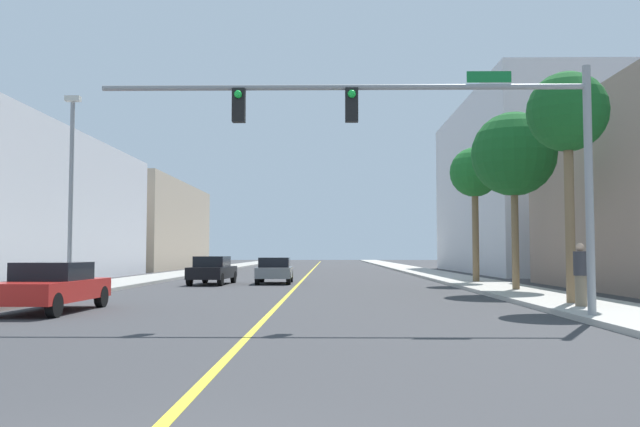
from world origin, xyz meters
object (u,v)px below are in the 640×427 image
palm_mid (514,155)px  car_black (212,270)px  traffic_signal_mast (429,130)px  street_lamp (71,183)px  palm_far (475,174)px  car_gray (275,270)px  pedestrian (581,275)px  car_red (51,286)px  palm_near (567,115)px

palm_mid → car_black: (-13.70, 6.94, -4.95)m
traffic_signal_mast → street_lamp: bearing=145.6°
palm_far → street_lamp: bearing=-150.1°
car_gray → car_black: 3.30m
car_gray → traffic_signal_mast: bearing=-75.2°
palm_mid → car_gray: palm_mid is taller
pedestrian → traffic_signal_mast: bearing=10.2°
street_lamp → pedestrian: street_lamp is taller
car_red → palm_mid: bearing=-148.9°
street_lamp → pedestrian: size_ratio=4.19×
palm_far → car_black: (-13.68, -0.29, -5.00)m
palm_mid → palm_far: bearing=90.2°
street_lamp → car_gray: bearing=57.5°
street_lamp → car_gray: 13.12m
traffic_signal_mast → car_black: (-8.52, 17.99, -3.95)m
palm_mid → car_gray: 14.10m
palm_near → car_red: (-15.07, -1.58, -5.14)m
street_lamp → palm_near: (16.97, -4.51, 1.57)m
palm_far → pedestrian: 16.43m
traffic_signal_mast → car_gray: (-5.37, 18.98, -3.97)m
palm_near → palm_mid: palm_mid is taller
palm_mid → pedestrian: bearing=-93.8°
traffic_signal_mast → palm_far: 19.02m
street_lamp → car_gray: street_lamp is taller
traffic_signal_mast → car_red: (-10.26, 2.24, -3.98)m
palm_near → pedestrian: bearing=-98.7°
car_gray → pedestrian: (9.99, -16.43, 0.32)m
palm_far → car_gray: 11.69m
street_lamp → car_gray: size_ratio=1.83×
palm_mid → car_gray: (-10.55, 7.93, -4.97)m
street_lamp → car_black: (3.64, 9.66, -3.53)m
palm_near → pedestrian: 4.98m
car_gray → car_black: car_black is taller
palm_near → palm_far: bearing=88.6°
street_lamp → palm_mid: size_ratio=1.01×
car_black → pedestrian: (13.14, -15.44, 0.29)m
traffic_signal_mast → palm_mid: bearing=64.9°
palm_far → car_black: size_ratio=1.57×
pedestrian → palm_far: bearing=-110.7°
palm_near → palm_mid: size_ratio=0.96×
street_lamp → pedestrian: bearing=-19.0°
palm_mid → palm_far: size_ratio=1.05×
palm_near → car_black: (-13.33, 14.16, -5.11)m
palm_far → pedestrian: size_ratio=3.95×
palm_near → street_lamp: bearing=165.1°
palm_near → pedestrian: size_ratio=3.96×
palm_near → car_red: 16.00m
palm_mid → palm_near: bearing=-92.9°
car_red → car_black: bearing=-94.9°
palm_near → palm_far: (0.35, 14.46, -0.11)m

